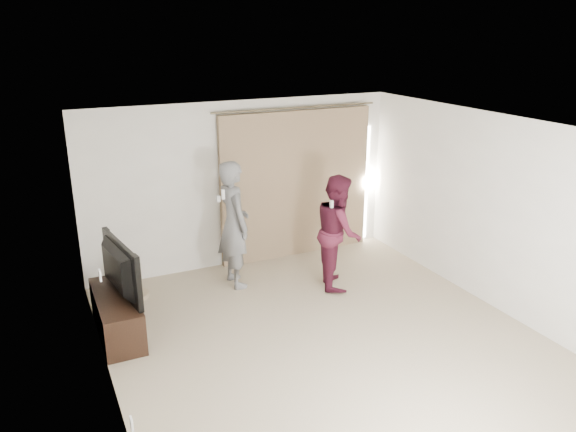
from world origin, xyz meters
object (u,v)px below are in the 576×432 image
object	(u,v)px
tv	(112,270)
person_man	(234,224)
person_woman	(338,231)
tv_console	(117,315)

from	to	relation	value
tv	person_man	xyz separation A→B (m)	(1.83, 0.73, 0.07)
person_man	person_woman	size ratio (longest dim) A/B	1.12
tv	tv_console	bearing A→B (deg)	-0.00
tv	person_man	bearing A→B (deg)	-77.00
tv_console	person_woman	distance (m)	3.23
tv	person_man	distance (m)	1.97
person_man	person_woman	world-z (taller)	person_man
tv	person_man	size ratio (longest dim) A/B	0.64
tv_console	tv	bearing A→B (deg)	0.00
tv	person_man	world-z (taller)	person_man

